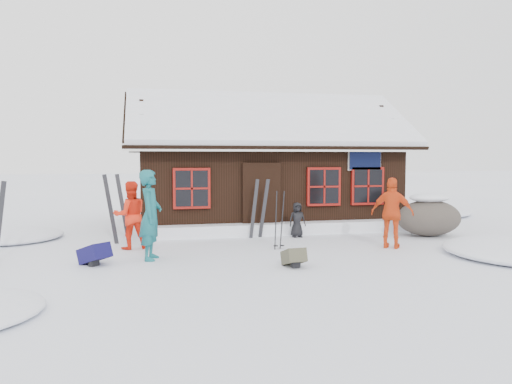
% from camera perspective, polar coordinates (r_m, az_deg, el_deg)
% --- Properties ---
extents(ground, '(120.00, 120.00, 0.00)m').
position_cam_1_polar(ground, '(11.96, -0.92, -6.70)').
color(ground, white).
rests_on(ground, ground).
extents(mountain_hut, '(8.90, 6.09, 4.42)m').
position_cam_1_polar(mountain_hut, '(16.95, 0.63, 1.82)').
color(mountain_hut, black).
rests_on(mountain_hut, ground).
extents(snow_drift, '(7.60, 0.60, 0.35)m').
position_cam_1_polar(snow_drift, '(14.44, 3.11, -4.15)').
color(snow_drift, white).
rests_on(snow_drift, ground).
extents(snow_mounds, '(20.60, 13.20, 0.48)m').
position_cam_1_polar(snow_mounds, '(14.14, 4.13, -5.04)').
color(snow_mounds, white).
rests_on(snow_mounds, ground).
extents(skier_teal, '(0.60, 0.79, 1.95)m').
position_cam_1_polar(skier_teal, '(11.00, -11.96, -2.58)').
color(skier_teal, '#145B61').
rests_on(skier_teal, ground).
extents(skier_orange_left, '(0.91, 0.78, 1.64)m').
position_cam_1_polar(skier_orange_left, '(12.43, -14.18, -2.58)').
color(skier_orange_left, red).
rests_on(skier_orange_left, ground).
extents(skier_orange_right, '(1.07, 0.94, 1.73)m').
position_cam_1_polar(skier_orange_right, '(12.57, 15.31, -2.33)').
color(skier_orange_right, '#E14617').
rests_on(skier_orange_right, ground).
extents(skier_crouched, '(0.49, 0.33, 0.97)m').
position_cam_1_polar(skier_crouched, '(13.89, 4.72, -3.18)').
color(skier_crouched, black).
rests_on(skier_crouched, ground).
extents(boulder, '(1.85, 1.38, 1.08)m').
position_cam_1_polar(boulder, '(14.89, 19.14, -2.67)').
color(boulder, '#544B43').
rests_on(boulder, ground).
extents(ski_pair_mid, '(0.69, 0.19, 1.85)m').
position_cam_1_polar(ski_pair_mid, '(13.20, -15.61, -1.98)').
color(ski_pair_mid, black).
rests_on(ski_pair_mid, ground).
extents(ski_pair_right, '(0.58, 0.15, 1.67)m').
position_cam_1_polar(ski_pair_right, '(13.76, 0.35, -1.98)').
color(ski_pair_right, black).
rests_on(ski_pair_right, ground).
extents(ski_poles, '(0.26, 0.13, 1.45)m').
position_cam_1_polar(ski_poles, '(12.06, 2.64, -3.31)').
color(ski_poles, black).
rests_on(ski_poles, ground).
extents(backpack_blue, '(0.72, 0.73, 0.32)m').
position_cam_1_polar(backpack_blue, '(10.91, -17.96, -7.09)').
color(backpack_blue, '#120F43').
rests_on(backpack_blue, ground).
extents(backpack_olive, '(0.42, 0.54, 0.28)m').
position_cam_1_polar(backpack_olive, '(10.22, 4.34, -7.76)').
color(backpack_olive, '#464432').
rests_on(backpack_olive, ground).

